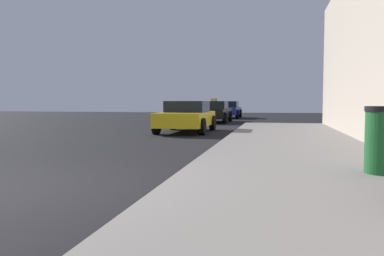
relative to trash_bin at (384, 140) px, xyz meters
name	(u,v)px	position (x,y,z in m)	size (l,w,h in m)	color
ground_plane	(30,188)	(-5.14, -1.42, -0.67)	(80.00, 80.00, 0.00)	black
sidewalk	(316,196)	(-1.14, -1.42, -0.60)	(4.00, 32.00, 0.15)	gray
trash_bin	(384,140)	(0.00, 0.00, 0.00)	(0.59, 0.59, 1.03)	#195926
car_yellow	(187,116)	(-5.17, 9.46, -0.03)	(1.99, 4.08, 1.27)	yellow
car_black	(213,111)	(-5.27, 17.44, -0.02)	(1.96, 4.34, 1.43)	black
car_blue	(227,109)	(-5.19, 23.89, -0.02)	(2.01, 4.18, 1.27)	#233899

